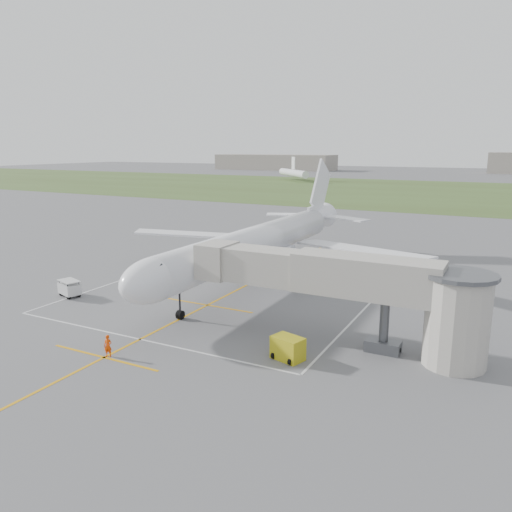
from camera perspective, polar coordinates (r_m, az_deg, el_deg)
The scene contains 11 objects.
ground at distance 57.64m, azimuth -0.17°, elevation -2.91°, with size 700.00×700.00×0.00m, color #515154.
grass_strip at distance 181.76m, azimuth 19.30°, elevation 6.90°, with size 700.00×120.00×0.02m, color #3E5123.
apron_markings at distance 52.75m, azimuth -3.10°, elevation -4.37°, with size 28.20×60.00×0.01m.
airliner at distance 57.29m, azimuth 0.18°, elevation 1.51°, with size 38.93×46.75×13.52m.
jet_bridge at distance 38.60m, azimuth 11.35°, elevation -3.58°, with size 23.40×5.00×7.20m.
gpu_unit at distance 36.98m, azimuth 3.64°, elevation -10.49°, with size 2.59×2.11×1.70m.
baggage_cart at distance 55.18m, azimuth -20.54°, elevation -3.47°, with size 2.82×2.19×1.72m.
ramp_worker_nose at distance 38.91m, azimuth -16.57°, elevation -9.82°, with size 0.61×0.40×1.67m, color #E24207.
ramp_worker_wing at distance 62.39m, azimuth -7.45°, elevation -0.98°, with size 0.87×0.68×1.79m, color orange.
distant_hangars at distance 317.42m, azimuth 20.10°, elevation 9.83°, with size 345.00×49.00×12.00m.
distant_aircraft at distance 214.96m, azimuth 26.14°, elevation 8.04°, with size 194.41×31.49×8.85m.
Camera 1 is at (25.72, -49.29, 15.20)m, focal length 35.00 mm.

